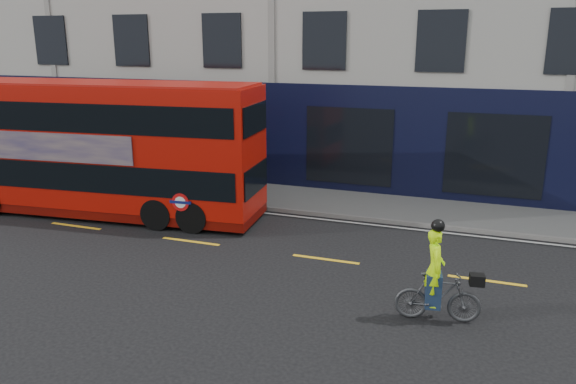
% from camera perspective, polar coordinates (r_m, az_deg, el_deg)
% --- Properties ---
extents(ground, '(120.00, 120.00, 0.00)m').
position_cam_1_polar(ground, '(15.11, -12.63, -6.80)').
color(ground, black).
rests_on(ground, ground).
extents(pavement, '(60.00, 3.00, 0.12)m').
position_cam_1_polar(pavement, '(20.56, -3.06, -0.29)').
color(pavement, slate).
rests_on(pavement, ground).
extents(kerb, '(60.00, 0.12, 0.13)m').
position_cam_1_polar(kerb, '(19.24, -4.78, -1.41)').
color(kerb, slate).
rests_on(kerb, ground).
extents(road_edge_line, '(58.00, 0.10, 0.01)m').
position_cam_1_polar(road_edge_line, '(19.00, -5.15, -1.83)').
color(road_edge_line, silver).
rests_on(road_edge_line, ground).
extents(lane_dashes, '(58.00, 0.12, 0.01)m').
position_cam_1_polar(lane_dashes, '(16.30, -9.85, -4.96)').
color(lane_dashes, yellow).
rests_on(lane_dashes, ground).
extents(bus, '(10.81, 3.37, 4.29)m').
position_cam_1_polar(bus, '(19.08, -18.62, 4.29)').
color(bus, '#B01007').
rests_on(bus, ground).
extents(cyclist, '(1.79, 0.76, 2.18)m').
position_cam_1_polar(cyclist, '(11.92, 14.92, -9.37)').
color(cyclist, '#434548').
rests_on(cyclist, ground).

